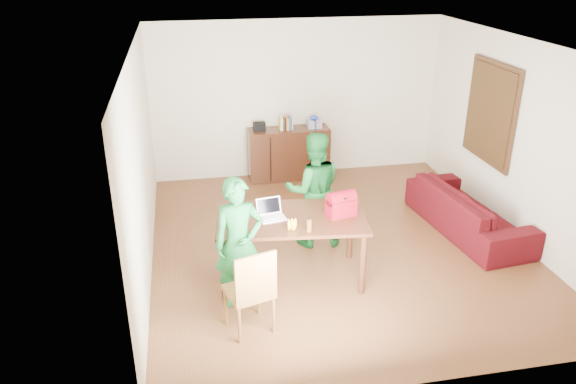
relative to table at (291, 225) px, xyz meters
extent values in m
cube|color=#462311|center=(0.78, 0.68, -0.77)|extent=(5.00, 5.50, 0.10)
cube|color=white|center=(0.78, 0.68, 2.03)|extent=(5.00, 5.50, 0.10)
cube|color=beige|center=(0.78, 3.48, 0.63)|extent=(5.00, 0.10, 2.70)
cube|color=beige|center=(0.78, -2.12, 0.63)|extent=(5.00, 0.10, 2.70)
cube|color=beige|center=(-1.77, 0.68, 0.63)|extent=(0.10, 5.50, 2.70)
cube|color=beige|center=(3.33, 0.68, 0.63)|extent=(0.10, 5.50, 2.70)
cube|color=#3F2614|center=(3.24, 1.38, 0.83)|extent=(0.04, 1.28, 1.48)
cube|color=#462615|center=(3.21, 1.38, 0.83)|extent=(0.01, 1.18, 1.36)
cube|color=black|center=(0.58, 3.19, -0.27)|extent=(1.40, 0.45, 0.90)
cube|color=black|center=(0.08, 3.19, 0.25)|extent=(0.20, 0.14, 0.14)
cube|color=#AEAEB8|center=(1.03, 3.19, 0.25)|extent=(0.24, 0.22, 0.14)
ellipsoid|color=#1B3FB2|center=(1.03, 3.19, 0.35)|extent=(0.14, 0.14, 0.07)
cube|color=black|center=(0.00, 0.00, 0.09)|extent=(1.87, 1.19, 0.04)
cylinder|color=black|center=(-0.85, -0.32, -0.33)|extent=(0.08, 0.08, 0.79)
cylinder|color=black|center=(0.75, -0.51, -0.33)|extent=(0.08, 0.08, 0.79)
cylinder|color=black|center=(-0.75, 0.51, -0.33)|extent=(0.08, 0.08, 0.79)
cylinder|color=black|center=(0.85, 0.32, -0.33)|extent=(0.08, 0.08, 0.79)
cube|color=brown|center=(-0.64, -0.92, -0.26)|extent=(0.56, 0.55, 0.05)
cube|color=brown|center=(-0.58, -1.11, 0.02)|extent=(0.44, 0.16, 0.52)
imported|color=#156129|center=(-0.67, -0.41, 0.05)|extent=(0.60, 0.43, 1.54)
imported|color=#13551F|center=(0.46, 0.80, 0.08)|extent=(0.82, 0.66, 1.60)
cube|color=white|center=(-0.23, 0.00, 0.12)|extent=(0.33, 0.26, 0.02)
cube|color=black|center=(-0.23, 0.00, 0.22)|extent=(0.31, 0.12, 0.19)
cylinder|color=brown|center=(0.13, -0.40, 0.19)|extent=(0.06, 0.06, 0.17)
cube|color=maroon|center=(0.59, -0.07, 0.23)|extent=(0.37, 0.27, 0.25)
imported|color=#3E080B|center=(2.73, 0.74, -0.41)|extent=(1.08, 2.23, 0.63)
camera|label=1|loc=(-1.17, -5.87, 3.09)|focal=35.00mm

